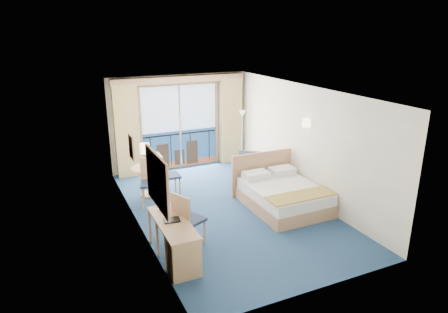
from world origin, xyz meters
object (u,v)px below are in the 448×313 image
at_px(desk, 181,249).
at_px(desk_chair, 186,217).
at_px(bed, 282,194).
at_px(floor_lamp, 242,124).
at_px(round_table, 149,174).
at_px(armchair, 250,167).
at_px(table_chair_a, 166,173).
at_px(nightstand, 274,174).
at_px(table_chair_b, 151,178).

bearing_deg(desk, desk_chair, 63.62).
relative_size(bed, desk_chair, 1.83).
xyz_separation_m(floor_lamp, round_table, (-3.16, -1.20, -0.68)).
relative_size(armchair, desk_chair, 0.76).
bearing_deg(table_chair_a, nightstand, -96.64).
xyz_separation_m(round_table, table_chair_b, (-0.07, -0.49, 0.06)).
relative_size(armchair, round_table, 1.02).
bearing_deg(armchair, round_table, -53.30).
xyz_separation_m(bed, desk_chair, (-2.60, -0.77, 0.32)).
bearing_deg(desk_chair, floor_lamp, -63.53).
distance_m(armchair, table_chair_b, 2.80).
distance_m(bed, nightstand, 1.38).
xyz_separation_m(floor_lamp, desk_chair, (-3.15, -3.89, -0.62)).
relative_size(bed, desk, 1.30).
relative_size(armchair, table_chair_a, 0.76).
height_order(bed, desk_chair, desk_chair).
xyz_separation_m(nightstand, round_table, (-3.16, 0.65, 0.26)).
bearing_deg(round_table, nightstand, -11.63).
relative_size(bed, nightstand, 3.45).
relative_size(desk_chair, round_table, 1.34).
bearing_deg(armchair, table_chair_b, -43.14).
height_order(desk_chair, table_chair_b, table_chair_b).
bearing_deg(desk_chair, nightstand, -81.51).
xyz_separation_m(table_chair_a, table_chair_b, (-0.43, -0.25, 0.01)).
distance_m(nightstand, armchair, 0.66).
bearing_deg(desk, table_chair_b, 84.94).
bearing_deg(bed, round_table, 143.69).
relative_size(bed, round_table, 2.45).
height_order(desk, table_chair_b, table_chair_b).
relative_size(nightstand, table_chair_b, 0.53).
height_order(desk_chair, round_table, desk_chair).
bearing_deg(nightstand, desk_chair, -147.02).
relative_size(nightstand, armchair, 0.70).
bearing_deg(nightstand, table_chair_a, 171.67).
bearing_deg(table_chair_b, bed, -11.35).
xyz_separation_m(nightstand, desk_chair, (-3.15, -2.04, 0.33)).
relative_size(nightstand, table_chair_a, 0.53).
relative_size(desk, desk_chair, 1.41).
distance_m(bed, desk_chair, 2.73).
bearing_deg(bed, floor_lamp, 79.96).
bearing_deg(desk, floor_lamp, 52.62).
bearing_deg(desk_chair, table_chair_a, -32.65).
bearing_deg(table_chair_a, table_chair_b, 121.56).
height_order(armchair, round_table, armchair).
relative_size(round_table, table_chair_b, 0.74).
xyz_separation_m(bed, table_chair_b, (-2.68, 1.43, 0.32)).
bearing_deg(round_table, floor_lamp, 20.72).
bearing_deg(desk_chair, table_chair_b, -22.35).
height_order(desk, desk_chair, desk_chair).
distance_m(desk, desk_chair, 0.79).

